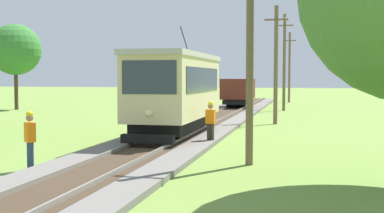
{
  "coord_description": "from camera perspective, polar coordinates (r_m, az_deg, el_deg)",
  "views": [
    {
      "loc": [
        5.62,
        -1.21,
        2.77
      ],
      "look_at": [
        0.37,
        21.99,
        1.37
      ],
      "focal_mm": 46.78,
      "sensor_mm": 36.0,
      "label": 1
    }
  ],
  "objects": [
    {
      "name": "red_tram",
      "position": [
        22.35,
        -1.81,
        1.88
      ],
      "size": [
        2.6,
        8.54,
        4.79
      ],
      "color": "beige",
      "rests_on": "rail_right"
    },
    {
      "name": "track_worker",
      "position": [
        15.55,
        -17.98,
        -3.4
      ],
      "size": [
        0.44,
        0.43,
        1.78
      ],
      "rotation": [
        0.0,
        0.0,
        -2.3
      ],
      "color": "navy",
      "rests_on": "ground"
    },
    {
      "name": "tree_left_far",
      "position": [
        45.26,
        -19.49,
        6.12
      ],
      "size": [
        4.34,
        4.34,
        7.28
      ],
      "color": "#4C3823",
      "rests_on": "ground"
    },
    {
      "name": "utility_pole_distant",
      "position": [
        55.97,
        11.05,
        4.5
      ],
      "size": [
        1.4,
        0.44,
        7.69
      ],
      "color": "brown",
      "rests_on": "ground"
    },
    {
      "name": "utility_pole_mid",
      "position": [
        29.99,
        9.54,
        4.88
      ],
      "size": [
        1.4,
        0.52,
        6.99
      ],
      "color": "brown",
      "rests_on": "ground"
    },
    {
      "name": "second_worker",
      "position": [
        20.61,
        2.12,
        -1.61
      ],
      "size": [
        0.41,
        0.3,
        1.78
      ],
      "rotation": [
        0.0,
        0.0,
        1.41
      ],
      "color": "#38332D",
      "rests_on": "ground"
    },
    {
      "name": "freight_car",
      "position": [
        43.35,
        5.3,
        1.75
      ],
      "size": [
        2.4,
        5.2,
        2.31
      ],
      "color": "maroon",
      "rests_on": "rail_right"
    },
    {
      "name": "utility_pole_near_tram",
      "position": [
        15.81,
        6.63,
        7.54
      ],
      "size": [
        1.4,
        0.24,
        7.66
      ],
      "color": "brown",
      "rests_on": "ground"
    },
    {
      "name": "utility_pole_far",
      "position": [
        42.08,
        10.48,
        5.1
      ],
      "size": [
        1.4,
        0.61,
        7.98
      ],
      "color": "brown",
      "rests_on": "ground"
    }
  ]
}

